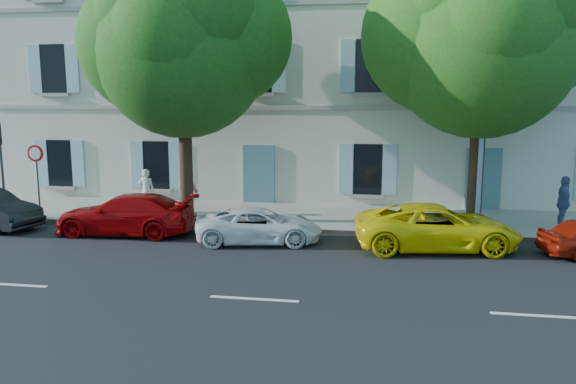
% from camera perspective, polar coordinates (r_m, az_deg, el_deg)
% --- Properties ---
extents(ground, '(90.00, 90.00, 0.00)m').
position_cam_1_polar(ground, '(16.38, -0.35, -6.01)').
color(ground, black).
extents(sidewalk, '(36.00, 4.50, 0.15)m').
position_cam_1_polar(sidewalk, '(20.63, 1.73, -2.53)').
color(sidewalk, '#A09E96').
rests_on(sidewalk, ground).
extents(kerb, '(36.00, 0.16, 0.16)m').
position_cam_1_polar(kerb, '(18.54, 0.84, -3.90)').
color(kerb, '#9E998E').
rests_on(kerb, ground).
extents(building, '(28.00, 7.00, 12.00)m').
position_cam_1_polar(building, '(25.93, 3.52, 13.10)').
color(building, beige).
rests_on(building, ground).
extents(car_red_coupe, '(4.56, 1.95, 1.31)m').
position_cam_1_polar(car_red_coupe, '(18.98, -16.16, -2.19)').
color(car_red_coupe, '#9F0406').
rests_on(car_red_coupe, ground).
extents(car_white_coupe, '(4.06, 2.37, 1.06)m').
position_cam_1_polar(car_white_coupe, '(17.23, -2.94, -3.41)').
color(car_white_coupe, white).
rests_on(car_white_coupe, ground).
extents(car_yellow_supercar, '(5.02, 2.84, 1.32)m').
position_cam_1_polar(car_yellow_supercar, '(17.01, 14.88, -3.46)').
color(car_yellow_supercar, yellow).
rests_on(car_yellow_supercar, ground).
extents(tree_left, '(5.75, 5.75, 8.91)m').
position_cam_1_polar(tree_left, '(19.62, -10.66, 13.75)').
color(tree_left, '#3A2819').
rests_on(tree_left, sidewalk).
extents(tree_right, '(5.97, 5.97, 9.19)m').
position_cam_1_polar(tree_right, '(19.35, 19.19, 13.94)').
color(tree_right, '#3A2819').
rests_on(tree_right, sidewalk).
extents(road_sign, '(0.60, 0.09, 2.59)m').
position_cam_1_polar(road_sign, '(21.97, -24.19, 2.50)').
color(road_sign, '#383A3D').
rests_on(road_sign, sidewalk).
extents(street_lamp, '(0.28, 1.65, 7.73)m').
position_cam_1_polar(street_lamp, '(18.65, 19.39, 9.44)').
color(street_lamp, '#7293BF').
rests_on(street_lamp, sidewalk).
extents(pedestrian_a, '(0.63, 0.44, 1.64)m').
position_cam_1_polar(pedestrian_a, '(21.57, -14.18, 0.13)').
color(pedestrian_a, white).
rests_on(pedestrian_a, sidewalk).
extents(pedestrian_b, '(1.10, 1.07, 1.79)m').
position_cam_1_polar(pedestrian_b, '(20.92, -10.16, 0.20)').
color(pedestrian_b, '#AE6F76').
rests_on(pedestrian_b, sidewalk).
extents(pedestrian_c, '(0.44, 1.03, 1.76)m').
position_cam_1_polar(pedestrian_c, '(20.28, 26.22, -0.99)').
color(pedestrian_c, '#4E608F').
rests_on(pedestrian_c, sidewalk).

